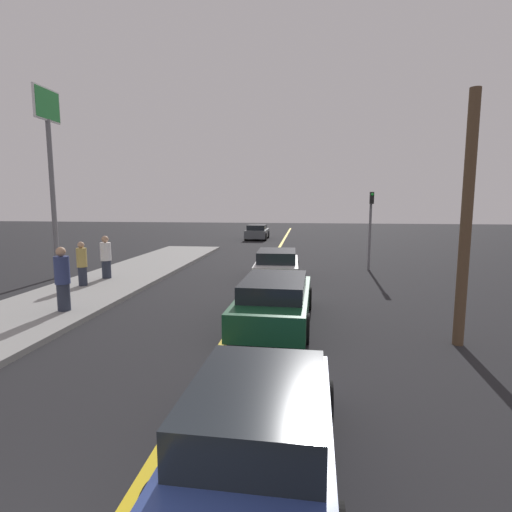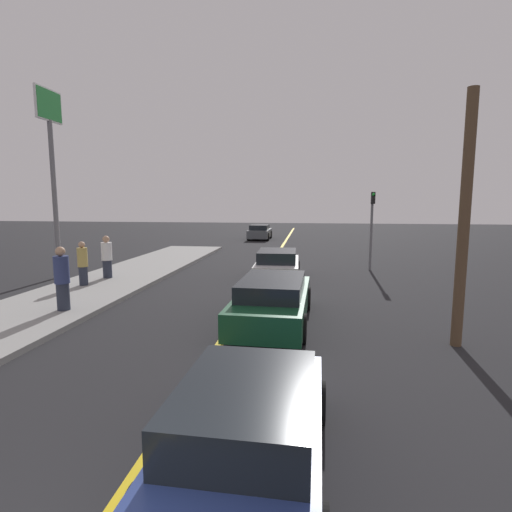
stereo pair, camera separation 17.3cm
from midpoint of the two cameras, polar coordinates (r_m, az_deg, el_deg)
The scene contains 12 objects.
road_center_line at distance 20.20m, azimuth 2.15°, elevation -1.51°, with size 0.20×60.00×0.01m.
sidewalk_left at distance 16.71m, azimuth -20.36°, elevation -3.70°, with size 3.66×25.16×0.15m.
car_near_right_lane at distance 5.13m, azimuth -0.01°, elevation -23.43°, with size 1.91×4.00×1.24m.
car_ahead_center at distance 10.79m, azimuth 2.88°, elevation -6.32°, with size 2.03×4.83×1.27m.
car_far_distant at distance 16.91m, azimuth 3.36°, elevation -1.29°, with size 1.98×4.02×1.24m.
car_parked_left_lot at distance 34.85m, azimuth 0.69°, elevation 3.43°, with size 1.89×4.00×1.28m.
pedestrian_near_curb at distance 12.68m, azimuth -25.62°, elevation -2.95°, with size 0.41×0.41×1.84m.
pedestrian_mid_group at distance 16.18m, azimuth -23.24°, elevation -0.99°, with size 0.36×0.36×1.65m.
pedestrian_far_standing at distance 17.38m, azimuth -20.27°, elevation -0.15°, with size 0.42×0.42×1.73m.
traffic_light at distance 19.62m, azimuth 16.45°, elevation 4.65°, with size 0.18×0.40×3.71m.
roadside_sign at distance 19.18m, azimuth -27.00°, elevation 14.08°, with size 0.20×1.65×7.85m.
utility_pole at distance 9.92m, azimuth 28.04°, elevation 4.37°, with size 0.24×0.24×5.65m.
Camera 2 is at (2.02, -1.84, 3.25)m, focal length 28.00 mm.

